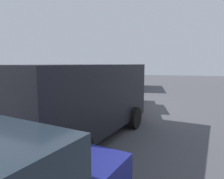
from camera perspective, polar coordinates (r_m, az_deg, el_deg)
name	(u,v)px	position (r m, az deg, el deg)	size (l,w,h in m)	color
ground_plane	(118,108)	(10.01, 1.65, -5.18)	(60.00, 60.00, 0.00)	#47474C
art_car_decorated	(118,94)	(9.92, 1.68, -1.16)	(4.80, 2.68, 1.62)	beige
parked_van_near_right	(128,76)	(17.97, 4.45, 3.93)	(5.42, 2.69, 1.96)	silver
parked_van_far_right	(82,97)	(5.90, -8.58, -2.14)	(5.35, 3.00, 2.14)	black
parked_sedan_behind_right	(68,81)	(18.01, -12.38, 2.46)	(4.70, 2.31, 1.39)	navy
parked_sedan_far_left	(96,78)	(19.80, -4.55, 3.17)	(4.29, 2.33, 1.49)	silver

